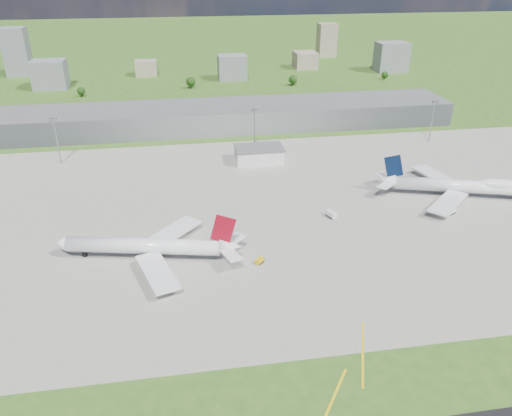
{
  "coord_description": "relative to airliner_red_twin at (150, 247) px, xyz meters",
  "views": [
    {
      "loc": [
        -33.77,
        -159.68,
        104.24
      ],
      "look_at": [
        -3.77,
        25.19,
        9.0
      ],
      "focal_mm": 35.0,
      "sensor_mm": 36.0,
      "label": 1
    }
  ],
  "objects": [
    {
      "name": "ground",
      "position": [
        47.51,
        143.2,
        -5.26
      ],
      "size": [
        1400.0,
        1400.0,
        0.0
      ],
      "primitive_type": "plane",
      "color": "#2F571B",
      "rests_on": "ground"
    },
    {
      "name": "apron",
      "position": [
        57.51,
        33.2,
        -5.22
      ],
      "size": [
        360.0,
        190.0,
        0.08
      ],
      "primitive_type": "cube",
      "color": "gray",
      "rests_on": "ground"
    },
    {
      "name": "terminal",
      "position": [
        47.51,
        158.2,
        2.24
      ],
      "size": [
        300.0,
        42.0,
        15.0
      ],
      "primitive_type": "cube",
      "color": "slate",
      "rests_on": "ground"
    },
    {
      "name": "ops_building",
      "position": [
        57.51,
        93.2,
        -1.26
      ],
      "size": [
        26.0,
        16.0,
        8.0
      ],
      "primitive_type": "cube",
      "color": "silver",
      "rests_on": "ground"
    },
    {
      "name": "mast_west",
      "position": [
        -52.49,
        108.2,
        12.44
      ],
      "size": [
        3.5,
        2.0,
        25.9
      ],
      "color": "gray",
      "rests_on": "ground"
    },
    {
      "name": "mast_center",
      "position": [
        57.51,
        108.2,
        12.44
      ],
      "size": [
        3.5,
        2.0,
        25.9
      ],
      "color": "gray",
      "rests_on": "ground"
    },
    {
      "name": "mast_east",
      "position": [
        167.51,
        108.2,
        12.44
      ],
      "size": [
        3.5,
        2.0,
        25.9
      ],
      "color": "gray",
      "rests_on": "ground"
    },
    {
      "name": "airliner_red_twin",
      "position": [
        0.0,
        0.0,
        0.0
      ],
      "size": [
        71.47,
        54.9,
        19.76
      ],
      "rotation": [
        0.0,
        0.0,
        2.93
      ],
      "color": "white",
      "rests_on": "ground"
    },
    {
      "name": "airliner_blue_quad",
      "position": [
        145.87,
        32.02,
        0.27
      ],
      "size": [
        74.39,
        57.06,
        19.9
      ],
      "rotation": [
        0.0,
        0.0,
        -0.3
      ],
      "color": "white",
      "rests_on": "ground"
    },
    {
      "name": "tug_yellow",
      "position": [
        40.53,
        -9.88,
        -4.3
      ],
      "size": [
        4.19,
        4.17,
        1.86
      ],
      "rotation": [
        0.0,
        0.0,
        0.78
      ],
      "color": "#DFB80D",
      "rests_on": "ground"
    },
    {
      "name": "van_white_near",
      "position": [
        78.09,
        21.5,
        -3.86
      ],
      "size": [
        4.35,
        6.04,
        2.79
      ],
      "rotation": [
        0.0,
        0.0,
        1.96
      ],
      "color": "silver",
      "rests_on": "ground"
    },
    {
      "name": "van_white_far",
      "position": [
        132.7,
        16.1,
        -4.03
      ],
      "size": [
        5.15,
        4.19,
        2.43
      ],
      "rotation": [
        0.0,
        0.0,
        0.51
      ],
      "color": "white",
      "rests_on": "ground"
    },
    {
      "name": "bldg_w",
      "position": [
        -92.49,
        293.2,
        6.74
      ],
      "size": [
        28.0,
        22.0,
        24.0
      ],
      "primitive_type": "cube",
      "color": "slate",
      "rests_on": "ground"
    },
    {
      "name": "bldg_cw",
      "position": [
        -12.49,
        333.2,
        1.74
      ],
      "size": [
        20.0,
        18.0,
        14.0
      ],
      "primitive_type": "cube",
      "color": "gray",
      "rests_on": "ground"
    },
    {
      "name": "bldg_c",
      "position": [
        67.51,
        303.2,
        5.74
      ],
      "size": [
        26.0,
        20.0,
        22.0
      ],
      "primitive_type": "cube",
      "color": "slate",
      "rests_on": "ground"
    },
    {
      "name": "bldg_ce",
      "position": [
        147.51,
        343.2,
        2.74
      ],
      "size": [
        22.0,
        24.0,
        16.0
      ],
      "primitive_type": "cube",
      "color": "gray",
      "rests_on": "ground"
    },
    {
      "name": "bldg_e",
      "position": [
        227.51,
        313.2,
        8.74
      ],
      "size": [
        30.0,
        22.0,
        28.0
      ],
      "primitive_type": "cube",
      "color": "slate",
      "rests_on": "ground"
    },
    {
      "name": "bldg_tall_w",
      "position": [
        -132.49,
        353.2,
        16.74
      ],
      "size": [
        22.0,
        20.0,
        44.0
      ],
      "primitive_type": "cube",
      "color": "slate",
      "rests_on": "ground"
    },
    {
      "name": "bldg_tall_e",
      "position": [
        187.51,
        403.2,
        12.74
      ],
      "size": [
        20.0,
        18.0,
        36.0
      ],
      "primitive_type": "cube",
      "color": "gray",
      "rests_on": "ground"
    },
    {
      "name": "tree_w",
      "position": [
        -62.49,
        258.2,
        -0.4
      ],
      "size": [
        6.75,
        6.75,
        8.25
      ],
      "color": "#382314",
      "rests_on": "ground"
    },
    {
      "name": "tree_c",
      "position": [
        27.51,
        273.2,
        0.57
      ],
      "size": [
        8.1,
        8.1,
        9.9
      ],
      "color": "#382314",
      "rests_on": "ground"
    },
    {
      "name": "tree_e",
      "position": [
        117.51,
        268.2,
        0.25
      ],
      "size": [
        7.65,
        7.65,
        9.35
      ],
      "color": "#382314",
      "rests_on": "ground"
    },
    {
      "name": "tree_far_e",
      "position": [
        207.51,
        278.2,
        -0.73
      ],
      "size": [
        6.3,
        6.3,
        7.7
      ],
      "color": "#382314",
      "rests_on": "ground"
    }
  ]
}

